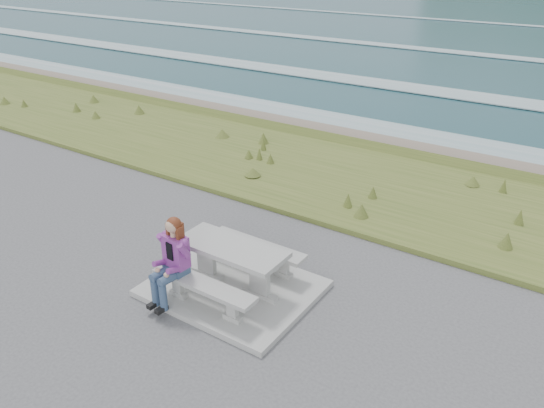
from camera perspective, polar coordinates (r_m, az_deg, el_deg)
name	(u,v)px	position (r m, az deg, el deg)	size (l,w,h in m)	color
concrete_slab	(233,288)	(8.81, -4.22, -9.01)	(2.60, 2.10, 0.10)	#AAABA5
picnic_table	(232,255)	(8.47, -4.35, -5.50)	(1.80, 0.75, 0.75)	#AAABA5
bench_landward	(204,289)	(8.15, -7.35, -9.00)	(1.80, 0.35, 0.45)	#AAABA5
bench_seaward	(257,249)	(9.06, -1.58, -4.85)	(1.80, 0.35, 0.45)	#AAABA5
grass_verge	(363,187)	(12.62, 9.81, 1.79)	(160.00, 4.50, 0.22)	#435821
shore_drop	(409,151)	(15.14, 14.47, 5.49)	(160.00, 0.80, 2.20)	#645B4B
ocean	(523,89)	(31.79, 25.36, 11.14)	(1600.00, 1600.00, 0.09)	#1C464F
seated_woman	(170,272)	(8.30, -10.91, -7.21)	(0.44, 0.71, 1.39)	navy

